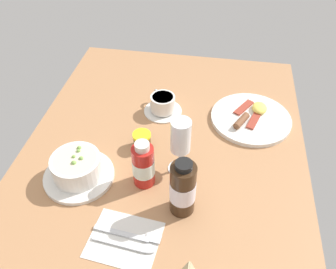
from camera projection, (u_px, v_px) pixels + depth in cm
name	position (u px, v px, depth cm)	size (l,w,h in cm)	color
ground_plane	(164.00, 152.00, 104.76)	(110.00, 84.00, 3.00)	#A8754C
porridge_bowl	(77.00, 168.00, 93.21)	(19.32, 19.32, 8.13)	silver
cutlery_setting	(126.00, 240.00, 81.44)	(15.38, 17.76, 0.90)	silver
coffee_cup	(163.00, 104.00, 114.64)	(12.70, 12.70, 6.22)	silver
wine_glass	(181.00, 139.00, 89.93)	(6.64, 6.64, 17.59)	white
jam_jar	(142.00, 140.00, 102.85)	(5.44, 5.44, 5.03)	#442D14
sauce_bottle_red	(143.00, 165.00, 90.18)	(5.92, 5.92, 14.45)	#B21E19
sauce_bottle_brown	(183.00, 189.00, 82.89)	(6.39, 6.39, 17.01)	#382314
breakfast_plate	(251.00, 118.00, 112.81)	(25.93, 25.93, 3.70)	silver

